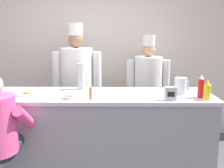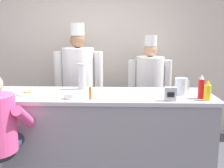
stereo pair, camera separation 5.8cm
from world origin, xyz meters
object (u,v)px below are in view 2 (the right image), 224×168
(breakfast_plate, at_px, (28,93))
(cereal_bowl, at_px, (71,96))
(ketchup_bottle_red, at_px, (201,87))
(water_pitcher_clear, at_px, (181,86))
(napkin_dispenser_chrome, at_px, (170,94))
(cook_in_whites_far, at_px, (149,85))
(hot_sauce_bottle_orange, at_px, (90,93))
(cook_in_whites_near, at_px, (79,80))
(cup_stack_steel, at_px, (82,76))
(mustard_bottle_yellow, at_px, (208,91))

(breakfast_plate, bearing_deg, cereal_bowl, -18.51)
(ketchup_bottle_red, distance_m, water_pitcher_clear, 0.24)
(ketchup_bottle_red, bearing_deg, breakfast_plate, 176.29)
(napkin_dispenser_chrome, relative_size, cook_in_whites_far, 0.08)
(hot_sauce_bottle_orange, height_order, water_pitcher_clear, water_pitcher_clear)
(water_pitcher_clear, xyz_separation_m, cook_in_whites_near, (-1.29, 0.96, -0.12))
(hot_sauce_bottle_orange, distance_m, cereal_bowl, 0.21)
(cup_stack_steel, bearing_deg, cook_in_whites_far, 42.68)
(breakfast_plate, xyz_separation_m, napkin_dispenser_chrome, (1.52, -0.22, 0.06))
(cook_in_whites_near, height_order, cook_in_whites_far, cook_in_whites_near)
(water_pitcher_clear, xyz_separation_m, cereal_bowl, (-1.18, -0.22, -0.06))
(napkin_dispenser_chrome, bearing_deg, cook_in_whites_far, 92.32)
(water_pitcher_clear, bearing_deg, cereal_bowl, -169.40)
(hot_sauce_bottle_orange, bearing_deg, cup_stack_steel, 107.42)
(mustard_bottle_yellow, relative_size, cook_in_whites_near, 0.11)
(cook_in_whites_near, bearing_deg, cup_stack_steel, -77.48)
(cereal_bowl, bearing_deg, hot_sauce_bottle_orange, -6.45)
(cereal_bowl, distance_m, cook_in_whites_near, 1.18)
(cereal_bowl, relative_size, cup_stack_steel, 0.46)
(hot_sauce_bottle_orange, relative_size, cook_in_whites_near, 0.07)
(mustard_bottle_yellow, relative_size, cereal_bowl, 1.47)
(water_pitcher_clear, bearing_deg, ketchup_bottle_red, -45.53)
(breakfast_plate, xyz_separation_m, cereal_bowl, (0.51, -0.17, 0.01))
(breakfast_plate, distance_m, napkin_dispenser_chrome, 1.54)
(breakfast_plate, height_order, cereal_bowl, cereal_bowl)
(hot_sauce_bottle_orange, xyz_separation_m, cup_stack_steel, (-0.15, 0.49, 0.10))
(hot_sauce_bottle_orange, bearing_deg, napkin_dispenser_chrome, -2.16)
(breakfast_plate, bearing_deg, cup_stack_steel, 27.99)
(napkin_dispenser_chrome, bearing_deg, breakfast_plate, 171.61)
(cook_in_whites_far, bearing_deg, napkin_dispenser_chrome, -87.68)
(cup_stack_steel, bearing_deg, cereal_bowl, -95.78)
(cup_stack_steel, bearing_deg, cook_in_whites_near, 102.52)
(mustard_bottle_yellow, distance_m, hot_sauce_bottle_orange, 1.19)
(mustard_bottle_yellow, bearing_deg, cook_in_whites_far, 108.12)
(water_pitcher_clear, bearing_deg, napkin_dispenser_chrome, -121.72)
(mustard_bottle_yellow, relative_size, breakfast_plate, 0.85)
(hot_sauce_bottle_orange, bearing_deg, water_pitcher_clear, 13.98)
(mustard_bottle_yellow, xyz_separation_m, hot_sauce_bottle_orange, (-1.19, -0.00, -0.04))
(cup_stack_steel, bearing_deg, napkin_dispenser_chrome, -28.40)
(hot_sauce_bottle_orange, distance_m, napkin_dispenser_chrome, 0.81)
(hot_sauce_bottle_orange, relative_size, breakfast_plate, 0.51)
(hot_sauce_bottle_orange, relative_size, napkin_dispenser_chrome, 0.92)
(water_pitcher_clear, relative_size, cook_in_whites_near, 0.10)
(cereal_bowl, bearing_deg, napkin_dispenser_chrome, -3.02)
(hot_sauce_bottle_orange, bearing_deg, mustard_bottle_yellow, 0.02)
(cook_in_whites_near, bearing_deg, breakfast_plate, -111.74)
(cup_stack_steel, bearing_deg, ketchup_bottle_red, -17.79)
(mustard_bottle_yellow, xyz_separation_m, breakfast_plate, (-1.90, 0.19, -0.08))
(breakfast_plate, bearing_deg, water_pitcher_clear, 1.69)
(hot_sauce_bottle_orange, xyz_separation_m, cook_in_whites_near, (-0.31, 1.20, -0.09))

